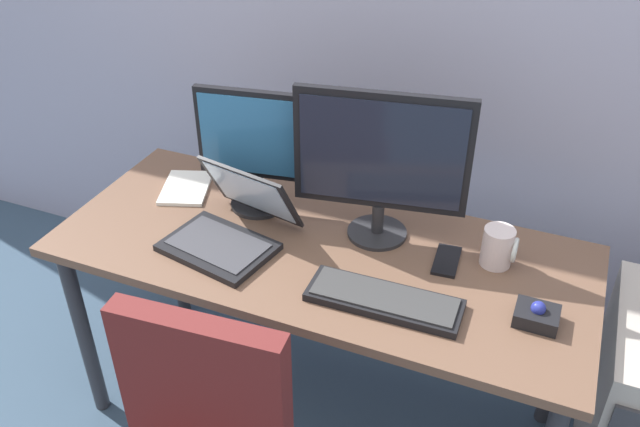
{
  "coord_description": "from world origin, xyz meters",
  "views": [
    {
      "loc": [
        0.61,
        -1.46,
        1.91
      ],
      "look_at": [
        0.0,
        0.0,
        0.85
      ],
      "focal_mm": 37.65,
      "sensor_mm": 36.0,
      "label": 1
    }
  ],
  "objects": [
    {
      "name": "monitor_side",
      "position": [
        -0.27,
        0.13,
        0.95
      ],
      "size": [
        0.36,
        0.18,
        0.4
      ],
      "color": "#262628",
      "rests_on": "desk"
    },
    {
      "name": "desk",
      "position": [
        0.0,
        0.0,
        0.65
      ],
      "size": [
        1.58,
        0.67,
        0.73
      ],
      "color": "brown",
      "rests_on": "ground"
    },
    {
      "name": "keyboard",
      "position": [
        0.25,
        -0.16,
        0.74
      ],
      "size": [
        0.41,
        0.15,
        0.03
      ],
      "color": "black",
      "rests_on": "desk"
    },
    {
      "name": "monitor_main",
      "position": [
        0.13,
        0.13,
        0.99
      ],
      "size": [
        0.5,
        0.18,
        0.46
      ],
      "color": "#262628",
      "rests_on": "desk"
    },
    {
      "name": "ground_plane",
      "position": [
        0.0,
        0.0,
        0.0
      ],
      "size": [
        8.0,
        8.0,
        0.0
      ],
      "primitive_type": "plane",
      "color": "#374C60"
    },
    {
      "name": "coffee_mug",
      "position": [
        0.49,
        0.12,
        0.79
      ],
      "size": [
        0.1,
        0.09,
        0.12
      ],
      "color": "silver",
      "rests_on": "desk"
    },
    {
      "name": "laptop",
      "position": [
        -0.26,
        -0.07,
        0.78
      ],
      "size": [
        0.37,
        0.38,
        0.22
      ],
      "color": "black",
      "rests_on": "desk"
    },
    {
      "name": "cell_phone",
      "position": [
        0.36,
        0.07,
        0.73
      ],
      "size": [
        0.08,
        0.15,
        0.01
      ],
      "primitive_type": "cube",
      "rotation": [
        0.0,
        0.0,
        0.08
      ],
      "color": "black",
      "rests_on": "desk"
    },
    {
      "name": "paper_notepad",
      "position": [
        -0.54,
        0.13,
        0.73
      ],
      "size": [
        0.21,
        0.25,
        0.01
      ],
      "primitive_type": "cube",
      "rotation": [
        0.0,
        0.0,
        0.34
      ],
      "color": "white",
      "rests_on": "desk"
    },
    {
      "name": "trackball_mouse",
      "position": [
        0.63,
        -0.08,
        0.75
      ],
      "size": [
        0.11,
        0.09,
        0.07
      ],
      "color": "black",
      "rests_on": "desk"
    }
  ]
}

